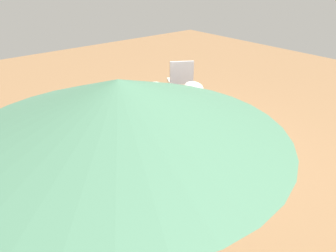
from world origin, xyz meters
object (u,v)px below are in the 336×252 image
(throw_pillow_1, at_px, (221,99))
(throw_pillow_3, at_px, (157,87))
(throw_pillow_0, at_px, (228,116))
(planter, at_px, (1,141))
(patio_umbrella, at_px, (120,112))
(round_bed, at_px, (168,129))
(throw_pillow_2, at_px, (194,87))
(patio_chair, at_px, (181,78))

(throw_pillow_1, bearing_deg, throw_pillow_3, -159.60)
(throw_pillow_0, xyz_separation_m, planter, (-1.86, -2.83, -0.23))
(throw_pillow_1, relative_size, throw_pillow_3, 0.99)
(patio_umbrella, bearing_deg, throw_pillow_3, 139.25)
(round_bed, distance_m, throw_pillow_3, 1.08)
(planter, bearing_deg, throw_pillow_0, 56.73)
(round_bed, height_order, throw_pillow_0, throw_pillow_0)
(round_bed, height_order, throw_pillow_2, throw_pillow_2)
(throw_pillow_1, relative_size, throw_pillow_2, 1.03)
(throw_pillow_3, xyz_separation_m, patio_umbrella, (3.12, -2.68, 1.29))
(throw_pillow_2, relative_size, patio_umbrella, 0.18)
(patio_chair, bearing_deg, throw_pillow_3, -121.73)
(patio_chair, bearing_deg, throw_pillow_2, -89.44)
(throw_pillow_0, bearing_deg, round_bed, -152.10)
(throw_pillow_3, relative_size, patio_chair, 0.45)
(patio_umbrella, xyz_separation_m, planter, (-3.21, -0.14, -1.52))
(throw_pillow_3, bearing_deg, patio_chair, 117.08)
(throw_pillow_2, relative_size, throw_pillow_3, 0.96)
(throw_pillow_1, xyz_separation_m, patio_chair, (-1.79, 0.65, -0.21))
(patio_chair, relative_size, patio_umbrella, 0.43)
(patio_umbrella, bearing_deg, throw_pillow_1, 121.07)
(throw_pillow_0, xyz_separation_m, throw_pillow_2, (-1.23, 0.45, 0.03))
(throw_pillow_0, xyz_separation_m, throw_pillow_1, (-0.54, 0.45, 0.00))
(patio_chair, relative_size, planter, 0.99)
(throw_pillow_3, height_order, planter, planter)
(round_bed, height_order, throw_pillow_3, throw_pillow_3)
(throw_pillow_0, distance_m, patio_umbrella, 3.28)
(round_bed, xyz_separation_m, throw_pillow_0, (0.88, 0.47, 0.41))
(round_bed, xyz_separation_m, throw_pillow_2, (-0.35, 0.92, 0.44))
(throw_pillow_0, xyz_separation_m, patio_chair, (-2.33, 1.10, -0.21))
(round_bed, bearing_deg, throw_pillow_0, 27.90)
(patio_umbrella, height_order, planter, patio_umbrella)
(throw_pillow_1, distance_m, patio_umbrella, 3.89)
(round_bed, bearing_deg, planter, -112.47)
(throw_pillow_1, bearing_deg, throw_pillow_2, 179.61)
(patio_chair, bearing_deg, planter, -141.96)
(throw_pillow_1, xyz_separation_m, planter, (-1.32, -3.28, -0.23))
(throw_pillow_0, distance_m, patio_chair, 2.59)
(throw_pillow_3, height_order, patio_chair, patio_chair)
(patio_chair, height_order, planter, planter)
(throw_pillow_2, xyz_separation_m, patio_chair, (-1.10, 0.65, -0.24))
(throw_pillow_0, relative_size, patio_chair, 0.45)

